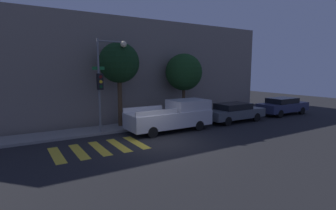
% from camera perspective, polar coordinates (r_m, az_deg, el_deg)
% --- Properties ---
extents(ground_plane, '(60.00, 60.00, 0.00)m').
position_cam_1_polar(ground_plane, '(13.42, -1.66, -8.36)').
color(ground_plane, black).
extents(sidewalk, '(26.00, 2.04, 0.14)m').
position_cam_1_polar(sidewalk, '(17.08, -8.78, -4.69)').
color(sidewalk, gray).
rests_on(sidewalk, ground).
extents(building_row, '(26.00, 6.00, 7.24)m').
position_cam_1_polar(building_row, '(20.83, -13.76, 7.25)').
color(building_row, slate).
rests_on(building_row, ground).
extents(crosswalk, '(4.26, 2.60, 0.00)m').
position_cam_1_polar(crosswalk, '(13.03, -14.69, -9.10)').
color(crosswalk, gold).
rests_on(crosswalk, ground).
extents(traffic_light_pole, '(2.06, 0.56, 5.44)m').
position_cam_1_polar(traffic_light_pole, '(15.31, -13.50, 6.71)').
color(traffic_light_pole, slate).
rests_on(traffic_light_pole, ground).
extents(pickup_truck, '(5.22, 2.00, 1.83)m').
position_cam_1_polar(pickup_truck, '(16.03, 1.09, -2.34)').
color(pickup_truck, '#BCBCC1').
rests_on(pickup_truck, ground).
extents(sedan_near_corner, '(4.57, 1.84, 1.34)m').
position_cam_1_polar(sedan_near_corner, '(19.32, 14.13, -1.44)').
color(sedan_near_corner, '#4C5156').
rests_on(sedan_near_corner, ground).
extents(sedan_middle, '(4.64, 1.78, 1.40)m').
position_cam_1_polar(sedan_middle, '(23.64, 23.69, -0.14)').
color(sedan_middle, '#2D3351').
rests_on(sedan_middle, ground).
extents(tree_near_corner, '(2.53, 2.53, 5.41)m').
position_cam_1_polar(tree_near_corner, '(16.79, -10.60, 8.94)').
color(tree_near_corner, '#4C3823').
rests_on(tree_near_corner, ground).
extents(tree_midblock, '(2.67, 2.67, 4.86)m').
position_cam_1_polar(tree_midblock, '(19.13, 3.47, 7.12)').
color(tree_midblock, '#4C3823').
rests_on(tree_midblock, ground).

